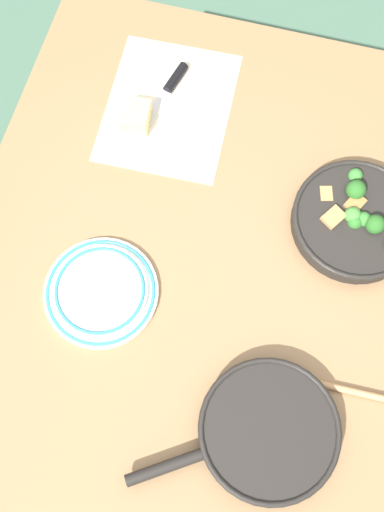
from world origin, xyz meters
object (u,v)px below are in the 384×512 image
at_px(skillet_broccoli, 357,219).
at_px(grater_knife, 163,97).
at_px(skillet_eggs, 267,431).
at_px(wooden_spoon, 333,387).
at_px(dinner_plate_stack, 101,291).
at_px(cheese_block, 136,117).

bearing_deg(skillet_broccoli, grater_knife, 114.89).
xyz_separation_m(skillet_eggs, wooden_spoon, (-0.12, 0.11, -0.02)).
relative_size(grater_knife, dinner_plate_stack, 1.16).
bearing_deg(wooden_spoon, grater_knife, -49.72).
bearing_deg(grater_knife, dinner_plate_stack, 15.36).
height_order(skillet_eggs, cheese_block, cheese_block).
bearing_deg(grater_knife, skillet_eggs, 45.30).
xyz_separation_m(wooden_spoon, cheese_block, (-0.50, -0.57, 0.02)).
xyz_separation_m(skillet_broccoli, cheese_block, (-0.13, -0.55, -0.00)).
distance_m(skillet_broccoli, cheese_block, 0.57).
distance_m(wooden_spoon, cheese_block, 0.76).
bearing_deg(skillet_broccoli, wooden_spoon, -130.44).
distance_m(wooden_spoon, grater_knife, 0.79).
relative_size(skillet_broccoli, grater_knife, 1.26).
bearing_deg(dinner_plate_stack, wooden_spoon, 82.26).
distance_m(grater_knife, dinner_plate_stack, 0.51).
bearing_deg(dinner_plate_stack, skillet_broccoli, 120.88).
height_order(wooden_spoon, grater_knife, grater_knife).
height_order(skillet_eggs, wooden_spoon, skillet_eggs).
bearing_deg(wooden_spoon, skillet_broccoli, -89.37).
height_order(skillet_broccoli, wooden_spoon, skillet_broccoli).
height_order(cheese_block, dinner_plate_stack, cheese_block).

